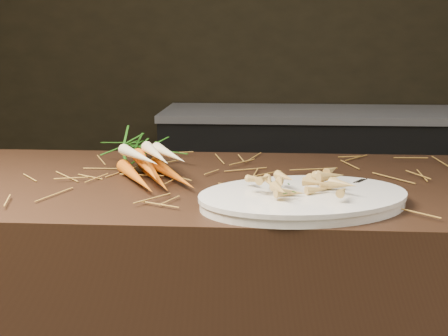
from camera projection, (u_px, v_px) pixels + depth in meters
The scene contains 6 objects.
back_counter at pixel (320, 181), 3.29m from camera, with size 1.82×0.62×0.84m.
straw_bedding at pixel (279, 178), 1.37m from camera, with size 1.40×0.60×0.02m, color #9E6A2A, non-canonical shape.
root_veg_bunch at pixel (142, 153), 1.48m from camera, with size 0.34×0.52×0.09m.
serving_platter at pixel (303, 200), 1.18m from camera, with size 0.44×0.29×0.02m, color white, non-canonical shape.
roasted_veg_heap at pixel (304, 184), 1.17m from camera, with size 0.22×0.16×0.05m, color #9F6E36, non-canonical shape.
serving_fork at pixel (377, 192), 1.19m from camera, with size 0.01×0.17×0.00m, color silver.
Camera 1 is at (-0.05, -1.04, 1.24)m, focal length 45.00 mm.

